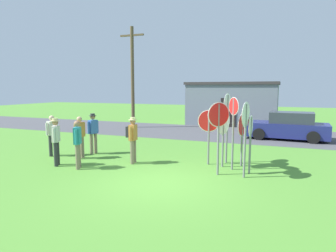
% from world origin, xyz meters
% --- Properties ---
extents(ground_plane, '(80.00, 80.00, 0.00)m').
position_xyz_m(ground_plane, '(0.00, 0.00, 0.00)').
color(ground_plane, '#518E33').
extents(street_asphalt, '(60.00, 6.40, 0.01)m').
position_xyz_m(street_asphalt, '(0.00, 10.42, 0.00)').
color(street_asphalt, '#4C4C51').
rests_on(street_asphalt, ground).
extents(building_background, '(6.81, 4.13, 3.27)m').
position_xyz_m(building_background, '(-0.36, 15.56, 1.64)').
color(building_background, slate).
rests_on(building_background, ground).
extents(utility_pole, '(1.80, 0.24, 7.06)m').
position_xyz_m(utility_pole, '(-6.71, 10.91, 3.70)').
color(utility_pole, brown).
rests_on(utility_pole, ground).
extents(parked_car_on_street, '(4.39, 2.19, 1.51)m').
position_xyz_m(parked_car_on_street, '(3.58, 9.62, 0.69)').
color(parked_car_on_street, navy).
rests_on(parked_car_on_street, ground).
extents(stop_sign_leaning_left, '(0.40, 0.48, 2.50)m').
position_xyz_m(stop_sign_leaning_left, '(1.74, 2.30, 1.65)').
color(stop_sign_leaning_left, slate).
rests_on(stop_sign_leaning_left, ground).
extents(stop_sign_center_cluster, '(0.79, 0.26, 2.03)m').
position_xyz_m(stop_sign_center_cluster, '(0.81, 2.69, 1.39)').
color(stop_sign_center_cluster, slate).
rests_on(stop_sign_center_cluster, ground).
extents(stop_sign_low_front, '(0.31, 0.86, 2.08)m').
position_xyz_m(stop_sign_low_front, '(1.35, 2.55, 1.42)').
color(stop_sign_low_front, slate).
rests_on(stop_sign_low_front, ground).
extents(stop_sign_far_back, '(0.20, 0.81, 1.92)m').
position_xyz_m(stop_sign_far_back, '(1.97, 2.94, 1.30)').
color(stop_sign_far_back, slate).
rests_on(stop_sign_far_back, ground).
extents(stop_sign_leaning_right, '(0.08, 0.70, 1.93)m').
position_xyz_m(stop_sign_leaning_right, '(2.34, 2.04, 1.30)').
color(stop_sign_leaning_right, slate).
rests_on(stop_sign_leaning_right, ground).
extents(stop_sign_rear_left, '(0.58, 0.58, 2.37)m').
position_xyz_m(stop_sign_rear_left, '(1.40, 1.53, 1.63)').
color(stop_sign_rear_left, slate).
rests_on(stop_sign_rear_left, ground).
extents(stop_sign_tallest, '(0.15, 0.74, 2.62)m').
position_xyz_m(stop_sign_tallest, '(1.37, 3.19, 1.79)').
color(stop_sign_tallest, slate).
rests_on(stop_sign_tallest, ground).
extents(stop_sign_nearest, '(0.16, 0.78, 2.39)m').
position_xyz_m(stop_sign_nearest, '(2.23, 1.53, 1.64)').
color(stop_sign_nearest, slate).
rests_on(stop_sign_nearest, ground).
extents(person_with_sunhat, '(0.31, 0.55, 1.74)m').
position_xyz_m(person_with_sunhat, '(-4.21, 2.65, 0.98)').
color(person_with_sunhat, '#7A6B56').
rests_on(person_with_sunhat, ground).
extents(person_on_left, '(0.41, 0.57, 1.74)m').
position_xyz_m(person_on_left, '(-1.87, 1.83, 1.01)').
color(person_on_left, '#7A6B56').
rests_on(person_on_left, ground).
extents(person_holding_notes, '(0.26, 0.57, 1.69)m').
position_xyz_m(person_holding_notes, '(-4.20, 1.75, 0.95)').
color(person_holding_notes, '#7A6B56').
rests_on(person_holding_notes, ground).
extents(person_in_dark_shirt, '(0.36, 0.52, 1.69)m').
position_xyz_m(person_in_dark_shirt, '(-3.31, 0.49, 0.95)').
color(person_in_dark_shirt, '#7A6B56').
rests_on(person_in_dark_shirt, ground).
extents(person_near_signs, '(0.36, 0.52, 1.74)m').
position_xyz_m(person_near_signs, '(-4.29, 0.53, 0.98)').
color(person_near_signs, '#2D2D33').
rests_on(person_near_signs, ground).
extents(person_in_teal, '(0.30, 0.56, 1.69)m').
position_xyz_m(person_in_teal, '(-5.55, 1.71, 0.95)').
color(person_in_teal, '#2D2D33').
rests_on(person_in_teal, ground).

